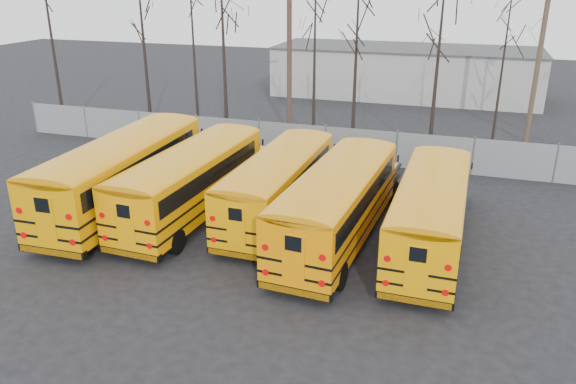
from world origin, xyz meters
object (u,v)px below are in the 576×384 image
(bus_b, at_px, (193,176))
(utility_pole_left, at_px, (289,56))
(bus_c, at_px, (280,180))
(bus_e, at_px, (431,207))
(bus_a, at_px, (125,168))
(utility_pole_right, at_px, (538,61))
(bus_d, at_px, (339,198))

(bus_b, bearing_deg, utility_pole_left, 92.61)
(bus_c, relative_size, bus_e, 0.99)
(bus_a, height_order, utility_pole_right, utility_pole_right)
(bus_c, distance_m, bus_e, 6.52)
(bus_c, bearing_deg, bus_d, -26.39)
(bus_e, xyz_separation_m, utility_pole_right, (4.68, 17.04, 3.32))
(bus_a, bearing_deg, bus_d, -3.15)
(bus_a, xyz_separation_m, bus_d, (9.72, -0.25, -0.16))
(bus_a, relative_size, bus_d, 1.08)
(bus_d, bearing_deg, utility_pole_left, 118.61)
(bus_a, distance_m, bus_c, 6.90)
(bus_b, height_order, bus_c, bus_b)
(bus_a, distance_m, bus_b, 3.17)
(utility_pole_left, height_order, utility_pole_right, utility_pole_left)
(bus_b, xyz_separation_m, bus_e, (10.06, -0.18, -0.08))
(bus_d, bearing_deg, bus_a, -177.71)
(bus_b, height_order, bus_e, bus_b)
(bus_a, relative_size, utility_pole_right, 1.24)
(bus_d, distance_m, utility_pole_left, 15.99)
(bus_b, xyz_separation_m, utility_pole_right, (14.74, 16.86, 3.24))
(utility_pole_right, bearing_deg, bus_d, -98.96)
(bus_a, xyz_separation_m, utility_pole_left, (3.15, 13.95, 3.15))
(bus_b, bearing_deg, bus_e, 1.58)
(bus_d, bearing_deg, bus_c, 156.28)
(bus_a, distance_m, bus_d, 9.73)
(bus_b, bearing_deg, bus_d, -2.57)
(bus_b, bearing_deg, bus_c, 17.06)
(bus_c, xyz_separation_m, utility_pole_right, (11.10, 15.92, 3.33))
(utility_pole_left, distance_m, utility_pole_right, 15.09)
(bus_a, relative_size, bus_b, 1.09)
(bus_b, height_order, utility_pole_right, utility_pole_right)
(bus_c, bearing_deg, utility_pole_right, 56.20)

